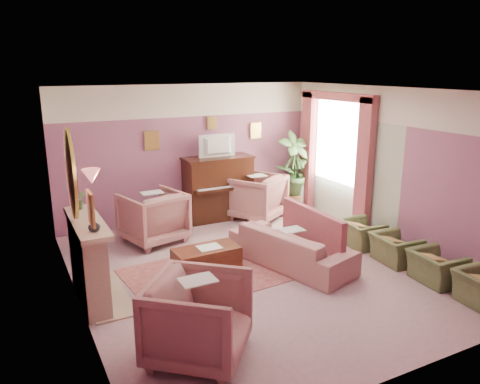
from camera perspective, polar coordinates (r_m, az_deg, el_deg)
name	(u,v)px	position (r m, az deg, el deg)	size (l,w,h in m)	color
floor	(260,269)	(7.60, 2.45, -9.34)	(5.50, 6.00, 0.01)	gray
ceiling	(262,91)	(6.93, 2.71, 12.25)	(5.50, 6.00, 0.01)	white
wall_back	(189,153)	(9.79, -6.19, 4.75)	(5.50, 0.02, 2.80)	#765174
wall_front	(414,251)	(4.89, 20.41, -6.75)	(5.50, 0.02, 2.80)	#765174
wall_left	(72,208)	(6.29, -19.77, -1.90)	(0.02, 6.00, 2.80)	#765174
wall_right	(395,167)	(8.80, 18.34, 2.90)	(0.02, 6.00, 2.80)	#765174
picture_rail_band	(188,100)	(9.65, -6.35, 11.03)	(5.50, 0.01, 0.65)	silver
stripe_panel	(346,171)	(9.79, 12.75, 2.52)	(0.01, 3.00, 2.15)	#AEBCA2
fireplace_surround	(88,263)	(6.77, -18.02, -8.18)	(0.30, 1.40, 1.10)	tan
fireplace_inset	(97,271)	(6.84, -17.09, -9.22)	(0.18, 0.72, 0.68)	black
fire_ember	(101,283)	(6.92, -16.64, -10.54)	(0.06, 0.54, 0.10)	#FD5120
mantel_shelf	(87,223)	(6.58, -18.17, -3.57)	(0.40, 1.55, 0.07)	tan
hearth	(106,295)	(7.02, -16.02, -12.00)	(0.55, 1.50, 0.02)	tan
mirror_frame	(71,174)	(6.39, -19.90, 2.06)	(0.04, 0.72, 1.20)	gold
mirror_glass	(73,174)	(6.39, -19.67, 2.09)	(0.01, 0.60, 1.06)	#B0B5CC
sconce_shade	(91,176)	(5.34, -17.67, 1.83)	(0.20, 0.20, 0.16)	#FF7D72
piano	(218,189)	(9.85, -2.68, 0.42)	(1.40, 0.60, 1.30)	black
piano_keyshelf	(225,189)	(9.53, -1.81, 0.36)	(1.30, 0.12, 0.06)	black
piano_keys	(225,187)	(9.52, -1.81, 0.59)	(1.20, 0.08, 0.02)	white
piano_top	(218,158)	(9.71, -2.73, 4.19)	(1.45, 0.65, 0.04)	black
television	(219,144)	(9.61, -2.63, 5.84)	(0.80, 0.12, 0.48)	black
print_back_left	(152,141)	(9.45, -10.70, 6.17)	(0.30, 0.03, 0.38)	gold
print_back_right	(256,130)	(10.35, 1.92, 7.51)	(0.26, 0.03, 0.34)	gold
print_back_mid	(212,123)	(9.86, -3.46, 8.41)	(0.22, 0.03, 0.26)	gold
print_left_wall	(91,209)	(5.06, -17.74, -1.95)	(0.03, 0.28, 0.36)	gold
window_blind	(338,139)	(9.84, 11.87, 6.34)	(0.03, 1.40, 1.80)	silver
curtain_left	(365,167)	(9.17, 14.94, 2.99)	(0.16, 0.34, 2.60)	#8B3E47
curtain_right	(308,152)	(10.58, 8.29, 4.90)	(0.16, 0.34, 2.60)	#8B3E47
pelmet	(337,96)	(9.70, 11.77, 11.34)	(0.16, 2.20, 0.16)	#8B3E47
mantel_plant	(80,200)	(7.06, -18.94, -0.96)	(0.16, 0.16, 0.28)	#3D6934
mantel_vase	(94,226)	(6.08, -17.37, -3.95)	(0.16, 0.16, 0.16)	silver
area_rug	(210,273)	(7.45, -3.66, -9.82)	(2.50, 1.80, 0.01)	#944D4B
coffee_table	(206,262)	(7.31, -4.11, -8.46)	(1.00, 0.50, 0.45)	#502413
table_paper	(209,247)	(7.24, -3.78, -6.72)	(0.35, 0.28, 0.01)	white
sofa	(291,240)	(7.62, 6.28, -5.86)	(0.71, 2.13, 0.86)	#A9726C
sofa_throw	(312,226)	(7.78, 8.78, -4.17)	(0.11, 1.61, 0.59)	#8B3E47
floral_armchair_left	(153,214)	(8.70, -10.56, -2.68)	(1.01, 1.01, 1.05)	#A9726C
floral_armchair_right	(256,194)	(9.86, 2.01, -0.30)	(1.01, 1.01, 1.05)	#A9726C
floral_armchair_front	(199,314)	(5.28, -5.05, -14.65)	(1.01, 1.01, 1.05)	#A9726C
olive_chair_b	(437,262)	(7.62, 22.85, -7.92)	(0.51, 0.73, 0.63)	#535F36
olive_chair_c	(396,244)	(8.12, 18.45, -6.08)	(0.51, 0.73, 0.63)	#535F36
olive_chair_d	(362,229)	(8.67, 14.61, -4.44)	(0.51, 0.73, 0.63)	#535F36
side_table	(293,192)	(10.77, 6.43, -0.03)	(0.52, 0.52, 0.70)	silver
side_plant_big	(293,170)	(10.65, 6.51, 2.67)	(0.30, 0.30, 0.34)	#3D6934
side_plant_small	(300,172)	(10.64, 7.34, 2.47)	(0.16, 0.16, 0.28)	#3D6934
palm_pot	(293,202)	(10.62, 6.50, -1.26)	(0.34, 0.34, 0.34)	brown
palm_plant	(294,164)	(10.41, 6.64, 3.45)	(0.76, 0.76, 1.44)	#3D6934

